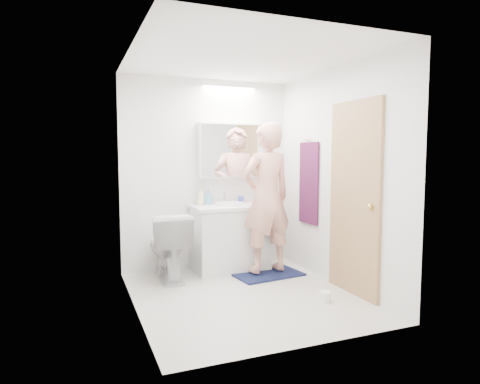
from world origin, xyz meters
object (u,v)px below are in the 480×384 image
vanity_cabinet (230,239)px  toothbrush_cup (241,200)px  medicine_cabinet (231,151)px  soap_bottle_a (200,196)px  toilet (168,246)px  toilet_paper_roll (325,297)px  person (267,198)px  soap_bottle_b (209,197)px

vanity_cabinet → toothbrush_cup: 0.54m
medicine_cabinet → toothbrush_cup: size_ratio=9.49×
soap_bottle_a → toothbrush_cup: 0.55m
toilet → soap_bottle_a: soap_bottle_a is taller
toilet → toothbrush_cup: (1.02, 0.28, 0.47)m
vanity_cabinet → toilet_paper_roll: 1.54m
person → soap_bottle_b: size_ratio=9.56×
medicine_cabinet → person: (0.23, -0.58, -0.56)m
toilet → soap_bottle_b: bearing=-153.1°
medicine_cabinet → person: 0.84m
medicine_cabinet → soap_bottle_b: 0.67m
medicine_cabinet → toothbrush_cup: (0.11, -0.05, -0.64)m
toothbrush_cup → soap_bottle_a: bearing=-179.0°
toilet → soap_bottle_a: bearing=-150.5°
medicine_cabinet → vanity_cabinet: bearing=-114.5°
soap_bottle_b → person: bearing=-45.0°
toothbrush_cup → toilet_paper_roll: toothbrush_cup is taller
person → toothbrush_cup: person is taller
vanity_cabinet → soap_bottle_b: size_ratio=4.83×
vanity_cabinet → toilet_paper_roll: bearing=-71.9°
toilet → soap_bottle_a: size_ratio=3.59×
medicine_cabinet → person: medicine_cabinet is taller
soap_bottle_a → soap_bottle_b: size_ratio=1.18×
toilet → toothbrush_cup: bearing=-164.6°
vanity_cabinet → person: size_ratio=0.51×
toilet → soap_bottle_b: size_ratio=4.24×
soap_bottle_b → toilet_paper_roll: soap_bottle_b is taller
person → toilet_paper_roll: size_ratio=16.20×
soap_bottle_b → toilet_paper_roll: 1.95m
toilet → soap_bottle_b: 0.84m
vanity_cabinet → toilet: size_ratio=1.14×
vanity_cabinet → toilet: toilet is taller
soap_bottle_a → toilet_paper_roll: (0.81, -1.58, -0.88)m
medicine_cabinet → soap_bottle_b: bearing=-174.7°
medicine_cabinet → person: bearing=-68.4°
medicine_cabinet → toilet: bearing=-160.4°
toothbrush_cup → toilet_paper_roll: size_ratio=0.84×
toilet_paper_roll → soap_bottle_b: bearing=113.3°
soap_bottle_a → toothbrush_cup: (0.55, 0.01, -0.07)m
soap_bottle_a → toilet_paper_roll: 1.98m
soap_bottle_b → toilet_paper_roll: (0.69, -1.61, -0.86)m
medicine_cabinet → soap_bottle_a: medicine_cabinet is taller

